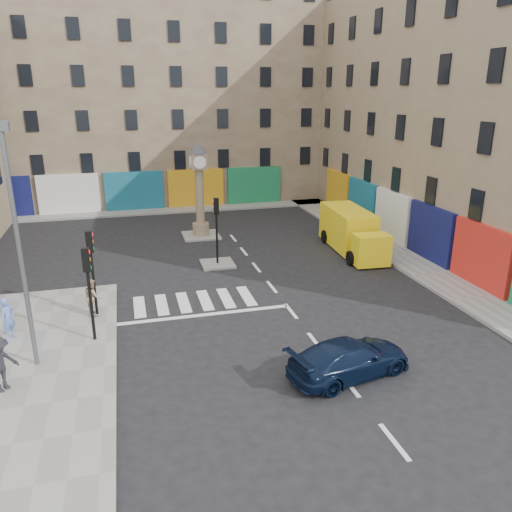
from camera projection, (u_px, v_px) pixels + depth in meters
name	position (u px, v px, depth m)	size (l,w,h in m)	color
ground	(298.00, 321.00, 21.25)	(120.00, 120.00, 0.00)	black
sidewalk_left	(9.00, 381.00, 16.72)	(7.00, 16.00, 0.15)	gray
sidewalk_right	(373.00, 240.00, 32.51)	(2.60, 30.00, 0.15)	gray
sidewalk_far	(161.00, 210.00, 40.63)	(32.00, 2.40, 0.15)	gray
island_near	(218.00, 264.00, 28.08)	(1.80, 1.80, 0.12)	gray
island_far	(201.00, 236.00, 33.59)	(2.40, 2.40, 0.12)	gray
building_right	(473.00, 113.00, 31.55)	(10.00, 30.00, 16.00)	#907C5E
building_far	(150.00, 101.00, 43.30)	(32.00, 10.00, 17.00)	gray
traffic_light_left_near	(88.00, 280.00, 18.59)	(0.28, 0.22, 3.70)	black
traffic_light_left_far	(91.00, 260.00, 20.79)	(0.28, 0.22, 3.70)	black
traffic_light_island	(216.00, 220.00, 27.29)	(0.28, 0.22, 3.70)	black
lamp_post	(18.00, 238.00, 16.16)	(0.50, 0.25, 8.30)	#595B60
clock_pillar	(199.00, 184.00, 32.49)	(1.20, 1.20, 6.10)	#907C5E
navy_sedan	(350.00, 358.00, 16.99)	(1.82, 4.48, 1.30)	black
yellow_van	(351.00, 231.00, 30.27)	(2.63, 6.84, 2.44)	yellow
pedestrian_blue	(8.00, 318.00, 19.18)	(0.61, 0.40, 1.68)	#5C7DD3
pedestrian_tan	(93.00, 297.00, 21.29)	(0.79, 0.62, 1.63)	#9D8060
pedestrian_dark	(0.00, 364.00, 15.79)	(1.21, 0.69, 1.87)	black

